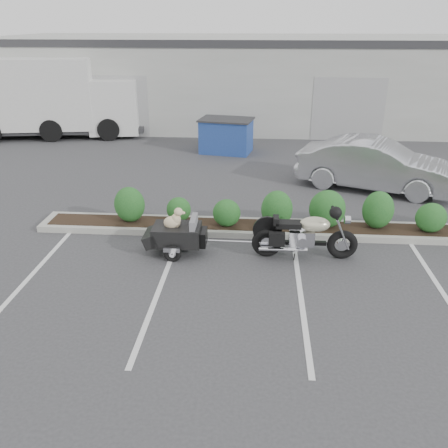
# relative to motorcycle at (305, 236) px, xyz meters

# --- Properties ---
(ground) EXTENTS (90.00, 90.00, 0.00)m
(ground) POSITION_rel_motorcycle_xyz_m (-1.37, -0.86, -0.52)
(ground) COLOR #38383A
(ground) RESTS_ON ground
(planter_kerb) EXTENTS (12.00, 1.00, 0.15)m
(planter_kerb) POSITION_rel_motorcycle_xyz_m (-0.37, 1.34, -0.45)
(planter_kerb) COLOR #9E9E93
(planter_kerb) RESTS_ON ground
(building) EXTENTS (26.00, 10.00, 4.00)m
(building) POSITION_rel_motorcycle_xyz_m (-1.37, 16.14, 1.48)
(building) COLOR #9EA099
(building) RESTS_ON ground
(motorcycle) EXTENTS (2.28, 0.77, 1.31)m
(motorcycle) POSITION_rel_motorcycle_xyz_m (0.00, 0.00, 0.00)
(motorcycle) COLOR black
(motorcycle) RESTS_ON ground
(pet_trailer) EXTENTS (1.81, 1.01, 1.08)m
(pet_trailer) POSITION_rel_motorcycle_xyz_m (-2.78, 0.02, -0.07)
(pet_trailer) COLOR black
(pet_trailer) RESTS_ON ground
(sedan) EXTENTS (4.85, 3.12, 1.51)m
(sedan) POSITION_rel_motorcycle_xyz_m (2.46, 4.76, 0.23)
(sedan) COLOR silver
(sedan) RESTS_ON ground
(dumpster) EXTENTS (2.19, 1.68, 1.30)m
(dumpster) POSITION_rel_motorcycle_xyz_m (-2.32, 8.77, 0.14)
(dumpster) COLOR navy
(dumpster) RESTS_ON ground
(delivery_truck) EXTENTS (7.51, 3.50, 3.31)m
(delivery_truck) POSITION_rel_motorcycle_xyz_m (-9.81, 11.10, 1.07)
(delivery_truck) COLOR silver
(delivery_truck) RESTS_ON ground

